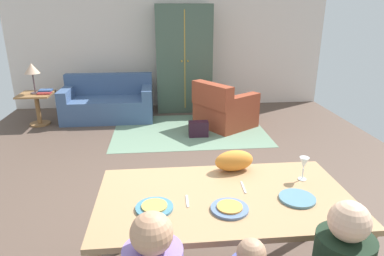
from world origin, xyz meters
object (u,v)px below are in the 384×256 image
dining_table (224,204)px  couch (109,103)px  plate_near_woman (297,198)px  cat (234,161)px  side_table (37,105)px  wine_glass (304,164)px  handbag (198,129)px  armoire (184,59)px  table_lamp (32,70)px  plate_near_man (154,208)px  armchair (224,109)px  book_lower (45,93)px  book_upper (46,90)px  plate_near_child (230,209)px

dining_table → couch: (-1.41, 4.33, -0.39)m
plate_near_woman → cat: (-0.34, 0.49, 0.08)m
side_table → wine_glass: bearing=-49.9°
side_table → couch: bearing=11.9°
plate_near_woman → handbag: size_ratio=0.78×
armoire → table_lamp: armoire is taller
plate_near_man → armchair: 3.97m
dining_table → couch: size_ratio=1.07×
plate_near_woman → book_lower: (-2.96, 4.13, -0.18)m
plate_near_man → handbag: bearing=78.4°
armchair → side_table: (-3.33, 0.43, 0.06)m
plate_near_woman → table_lamp: 5.22m
book_upper → couch: bearing=10.7°
plate_near_man → couch: couch is taller
armoire → plate_near_man: bearing=-96.5°
book_lower → plate_near_child: bearing=-59.6°
handbag → plate_near_woman: bearing=-84.7°
cat → table_lamp: (-2.79, 3.68, 0.16)m
plate_near_man → side_table: 4.73m
plate_near_man → plate_near_child: bearing=-7.0°
plate_near_man → plate_near_woman: 0.98m
plate_near_woman → couch: (-1.90, 4.43, -0.47)m
plate_near_man → plate_near_child: 0.49m
cat → armoire: bearing=82.6°
wine_glass → handbag: (-0.46, 2.99, -0.76)m
plate_near_man → cat: size_ratio=0.78×
plate_near_child → plate_near_woman: (0.49, 0.08, 0.00)m
wine_glass → couch: size_ratio=0.11×
side_table → book_upper: 0.30m
plate_near_man → plate_near_woman: same height
couch → side_table: 1.25m
couch → armoire: armoire is taller
armchair → armoire: 1.52m
table_lamp → plate_near_child: bearing=-58.2°
dining_table → plate_near_man: 0.51m
book_lower → book_upper: 0.10m
armchair → armoire: size_ratio=0.57×
dining_table → plate_near_woman: bearing=-11.5°
plate_near_woman → handbag: bearing=95.3°
cat → book_upper: size_ratio=1.45×
plate_near_woman → armoire: 4.95m
armoire → dining_table: bearing=-90.8°
plate_near_man → table_lamp: 4.72m
cat → book_upper: cat is taller
armoire → book_upper: (-2.55, -0.69, -0.43)m
plate_near_woman → side_table: plate_near_woman is taller
plate_near_child → side_table: bearing=121.8°
plate_near_man → armchair: bearing=72.6°
plate_near_man → cat: cat is taller
dining_table → book_lower: dining_table is taller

